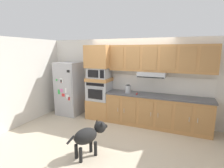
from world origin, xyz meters
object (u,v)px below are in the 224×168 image
built_in_oven (99,90)px  screwdriver (137,94)px  electric_kettle (128,89)px  dog (89,135)px  refrigerator (69,89)px  microwave (99,73)px

built_in_oven → screwdriver: built_in_oven is taller
electric_kettle → dog: 2.02m
built_in_oven → dog: built_in_oven is taller
refrigerator → screwdriver: bearing=-1.3°
electric_kettle → built_in_oven: bearing=177.2°
microwave → built_in_oven: bearing=179.2°
refrigerator → electric_kettle: 2.06m
built_in_oven → electric_kettle: (0.96, -0.05, 0.13)m
refrigerator → dog: size_ratio=1.94×
refrigerator → dog: 2.69m
microwave → electric_kettle: size_ratio=2.68×
microwave → dog: 2.34m
refrigerator → electric_kettle: bearing=0.6°
screwdriver → dog: (-0.50, -1.85, -0.48)m
refrigerator → dog: refrigerator is taller
electric_kettle → refrigerator: bearing=-179.4°
electric_kettle → dog: size_ratio=0.26×
microwave → refrigerator: bearing=-176.5°
screwdriver → electric_kettle: electric_kettle is taller
built_in_oven → electric_kettle: built_in_oven is taller
refrigerator → microwave: 1.24m
built_in_oven → screwdriver: 1.27m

